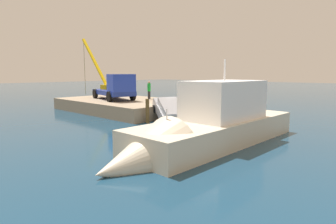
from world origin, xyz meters
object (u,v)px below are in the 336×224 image
Objects in this scene: crane_truck at (115,87)px; moored_yacht at (200,138)px; salvaged_car at (171,114)px; dock_worker at (149,90)px.

moored_yacht is at bearing -20.02° from crane_truck.
salvaged_car is at bearing -6.24° from crane_truck.
crane_truck is 5.44× the size of dock_worker.
crane_truck is at bearing -118.99° from dock_worker.
moored_yacht is (15.05, -5.48, -1.98)m from crane_truck.
dock_worker is 8.26m from salvaged_car.
dock_worker is (1.73, 3.11, -0.39)m from crane_truck.
dock_worker is 0.14× the size of moored_yacht.
crane_truck is 16.14m from moored_yacht.
salvaged_car is at bearing 144.26° from moored_yacht.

